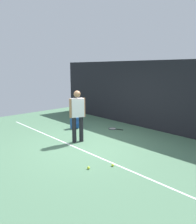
{
  "coord_description": "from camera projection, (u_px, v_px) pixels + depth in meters",
  "views": [
    {
      "loc": [
        5.08,
        -4.34,
        2.41
      ],
      "look_at": [
        0.0,
        0.4,
        1.0
      ],
      "focal_mm": 35.07,
      "sensor_mm": 36.0,
      "label": 1
    }
  ],
  "objects": [
    {
      "name": "tennis_ball_by_fence",
      "position": [
        88.0,
        168.0,
        5.29
      ],
      "size": [
        0.07,
        0.07,
        0.07
      ],
      "primitive_type": "sphere",
      "color": "#CCE033",
      "rests_on": "ground"
    },
    {
      "name": "tennis_racket",
      "position": [
        113.0,
        129.0,
        8.76
      ],
      "size": [
        0.64,
        0.42,
        0.03
      ],
      "rotation": [
        0.0,
        0.0,
        3.5
      ],
      "color": "black",
      "rests_on": "ground"
    },
    {
      "name": "backpack",
      "position": [
        75.0,
        123.0,
        8.82
      ],
      "size": [
        0.34,
        0.34,
        0.44
      ],
      "rotation": [
        0.0,
        0.0,
        1.29
      ],
      "color": "#1E478C",
      "rests_on": "ground"
    },
    {
      "name": "tennis_ball_near_player",
      "position": [
        113.0,
        165.0,
        5.44
      ],
      "size": [
        0.07,
        0.07,
        0.07
      ],
      "primitive_type": "sphere",
      "color": "#CCE033",
      "rests_on": "ground"
    },
    {
      "name": "court_line",
      "position": [
        77.0,
        148.0,
        6.7
      ],
      "size": [
        9.0,
        0.05,
        0.0
      ],
      "primitive_type": "cube",
      "color": "white",
      "rests_on": "ground"
    },
    {
      "name": "tennis_player",
      "position": [
        77.0,
        113.0,
        7.07
      ],
      "size": [
        0.35,
        0.5,
        1.7
      ],
      "rotation": [
        0.0,
        0.0,
        -1.95
      ],
      "color": "black",
      "rests_on": "ground"
    },
    {
      "name": "back_fence",
      "position": [
        145.0,
        95.0,
        8.76
      ],
      "size": [
        10.0,
        0.1,
        2.69
      ],
      "primitive_type": "cube",
      "color": "black",
      "rests_on": "ground"
    },
    {
      "name": "ground_plane",
      "position": [
        89.0,
        144.0,
        7.02
      ],
      "size": [
        12.0,
        12.0,
        0.0
      ],
      "primitive_type": "plane",
      "color": "#4C7556"
    }
  ]
}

